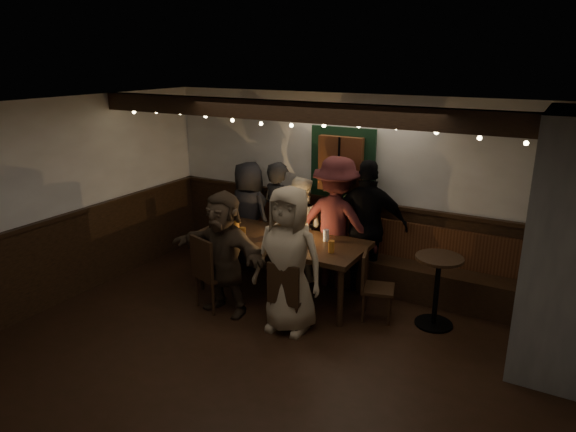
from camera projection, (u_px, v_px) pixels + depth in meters
The scene contains 13 objects.
room at pixel (407, 239), 5.85m from camera, with size 6.02×5.01×2.62m.
dining_table at pixel (280, 243), 6.71m from camera, with size 2.25×0.97×0.98m.
chair_near_left at pixel (209, 269), 6.37m from camera, with size 0.55×0.55×0.97m.
chair_near_right at pixel (287, 293), 5.86m from camera, with size 0.41×0.41×0.87m.
chair_end at pixel (371, 282), 6.18m from camera, with size 0.47×0.47×0.84m.
high_top at pixel (437, 282), 5.98m from camera, with size 0.55×0.55×0.87m.
person_a at pixel (249, 214), 7.72m from camera, with size 0.78×0.51×1.60m, color black.
person_b at pixel (279, 218), 7.42m from camera, with size 0.61×0.40×1.66m, color black.
person_c at pixel (299, 228), 7.28m from camera, with size 0.72×0.56×1.48m, color beige.
person_d at pixel (336, 223), 6.94m from camera, with size 1.18×0.68×1.82m, color #3B1618.
person_e at pixel (367, 227), 6.82m from camera, with size 1.06×0.44×1.80m, color black.
person_f at pixel (224, 253), 6.25m from camera, with size 1.44×0.46×1.56m, color #3B2D1F.
person_g at pixel (289, 260), 5.81m from camera, with size 0.84×0.55×1.73m, color tan.
Camera 1 is at (2.59, -4.04, 3.08)m, focal length 32.00 mm.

